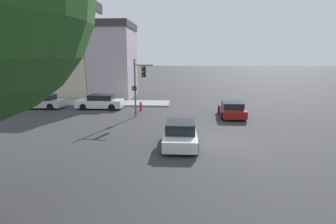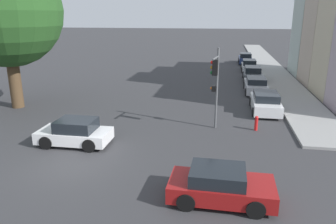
% 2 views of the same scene
% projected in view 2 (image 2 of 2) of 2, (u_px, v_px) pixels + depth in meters
% --- Properties ---
extents(ground_plane, '(300.00, 300.00, 0.00)m').
position_uv_depth(ground_plane, '(73.00, 164.00, 15.60)').
color(ground_plane, '#333335').
extents(sidewalk_strip, '(3.37, 60.00, 0.16)m').
position_uv_depth(sidewalk_strip, '(268.00, 65.00, 45.40)').
color(sidewalk_strip, gray).
rests_on(sidewalk_strip, ground_plane).
extents(street_tree, '(7.95, 7.95, 11.06)m').
position_uv_depth(street_tree, '(5.00, 11.00, 23.12)').
color(street_tree, '#4C3823').
rests_on(street_tree, ground_plane).
extents(traffic_signal, '(0.48, 1.83, 4.98)m').
position_uv_depth(traffic_signal, '(215.00, 78.00, 19.31)').
color(traffic_signal, '#515456').
rests_on(traffic_signal, ground_plane).
extents(crossing_car_0, '(3.88, 2.02, 1.42)m').
position_uv_depth(crossing_car_0, '(75.00, 133.00, 17.81)').
color(crossing_car_0, silver).
rests_on(crossing_car_0, ground_plane).
extents(crossing_car_1, '(4.00, 2.10, 1.33)m').
position_uv_depth(crossing_car_1, '(220.00, 185.00, 12.40)').
color(crossing_car_1, maroon).
rests_on(crossing_car_1, ground_plane).
extents(parked_car_0, '(2.01, 4.63, 1.45)m').
position_uv_depth(parked_car_0, '(265.00, 102.00, 23.82)').
color(parked_car_0, silver).
rests_on(parked_car_0, ground_plane).
extents(parked_car_1, '(1.96, 4.57, 1.40)m').
position_uv_depth(parked_car_1, '(256.00, 85.00, 29.61)').
color(parked_car_1, '#B7B7BC').
rests_on(parked_car_1, ground_plane).
extents(parked_car_2, '(1.94, 4.61, 1.52)m').
position_uv_depth(parked_car_2, '(252.00, 74.00, 34.93)').
color(parked_car_2, '#4C5156').
rests_on(parked_car_2, ground_plane).
extents(parked_car_3, '(1.91, 4.55, 1.43)m').
position_uv_depth(parked_car_3, '(249.00, 66.00, 40.81)').
color(parked_car_3, '#B7B7BC').
rests_on(parked_car_3, ground_plane).
extents(parked_car_4, '(1.89, 4.67, 1.50)m').
position_uv_depth(parked_car_4, '(245.00, 59.00, 46.84)').
color(parked_car_4, navy).
rests_on(parked_car_4, ground_plane).
extents(fire_hydrant, '(0.22, 0.22, 0.92)m').
position_uv_depth(fire_hydrant, '(256.00, 123.00, 20.01)').
color(fire_hydrant, red).
rests_on(fire_hydrant, ground_plane).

